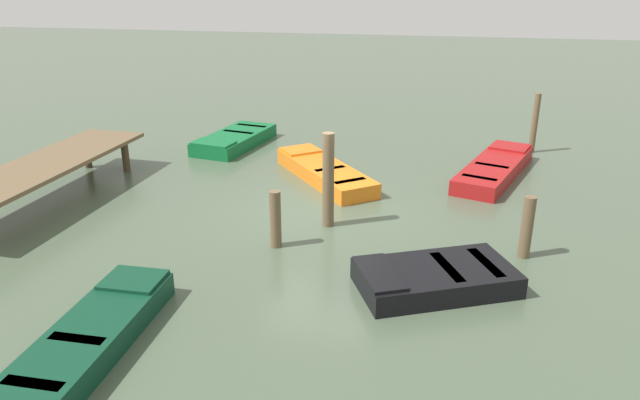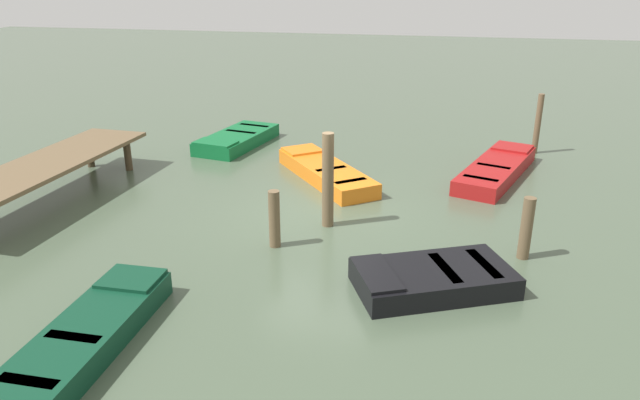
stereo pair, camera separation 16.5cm
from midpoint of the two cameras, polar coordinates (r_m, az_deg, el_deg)
The scene contains 11 objects.
ground_plane at distance 13.81m, azimuth -0.34°, elevation -1.35°, with size 80.00×80.00×0.00m, color #475642.
dock_segment at distance 15.82m, azimuth -25.26°, elevation 2.81°, with size 6.45×2.02×0.95m.
rowboat_black at distance 10.80m, azimuth 10.48°, elevation -7.29°, with size 2.49×3.09×0.46m.
rowboat_green at distance 19.32m, azimuth -8.45°, elevation 5.76°, with size 3.47×1.93×0.46m.
rowboat_orange at distance 16.03m, azimuth 0.11°, elevation 2.75°, with size 3.74×3.31×0.46m.
rowboat_dark_green at distance 9.71m, azimuth -21.62°, elevation -12.11°, with size 3.65×1.13×0.46m.
rowboat_red at distance 16.97m, azimuth 16.12°, elevation 2.95°, with size 4.32×2.42×0.46m.
mooring_piling_near_right at distance 12.04m, azimuth -4.68°, elevation -1.84°, with size 0.23×0.23×1.20m, color brown.
mooring_piling_near_left at distance 12.21m, azimuth 18.85°, elevation -2.49°, with size 0.23×0.23×1.27m, color brown.
mooring_piling_center at distance 19.37m, azimuth 19.65°, elevation 6.94°, with size 0.18×0.18×1.83m, color brown.
mooring_piling_far_right at distance 12.83m, azimuth 0.43°, elevation 1.89°, with size 0.25×0.25×2.11m, color brown.
Camera 1 is at (-12.47, -2.60, 5.32)m, focal length 33.41 mm.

